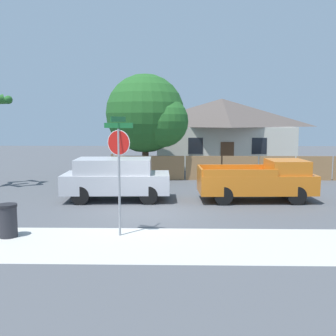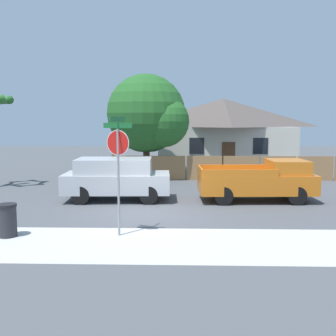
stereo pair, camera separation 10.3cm
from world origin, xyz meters
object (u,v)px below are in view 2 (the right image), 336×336
(red_suv, at_px, (116,178))
(orange_pickup, at_px, (260,181))
(trash_bin, at_px, (7,220))
(stop_sign, at_px, (118,155))
(oak_tree, at_px, (150,115))
(house, at_px, (223,131))

(red_suv, bearing_deg, orange_pickup, -2.22)
(red_suv, relative_size, trash_bin, 4.66)
(stop_sign, bearing_deg, trash_bin, -154.83)
(red_suv, distance_m, stop_sign, 5.54)
(oak_tree, distance_m, trash_bin, 13.11)
(house, distance_m, stop_sign, 19.57)
(house, bearing_deg, trash_bin, -113.78)
(house, distance_m, trash_bin, 20.99)
(oak_tree, distance_m, red_suv, 7.36)
(house, height_order, stop_sign, house)
(oak_tree, xyz_separation_m, trash_bin, (-3.32, -12.25, -3.26))
(red_suv, distance_m, orange_pickup, 6.19)
(house, bearing_deg, red_suv, -113.98)
(stop_sign, bearing_deg, house, 95.97)
(oak_tree, relative_size, trash_bin, 6.28)
(stop_sign, relative_size, trash_bin, 3.59)
(trash_bin, bearing_deg, oak_tree, 74.84)
(orange_pickup, bearing_deg, house, 88.26)
(red_suv, xyz_separation_m, orange_pickup, (6.19, 0.01, -0.11))
(oak_tree, bearing_deg, orange_pickup, -52.22)
(oak_tree, bearing_deg, red_suv, -98.05)
(trash_bin, bearing_deg, orange_pickup, 32.78)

